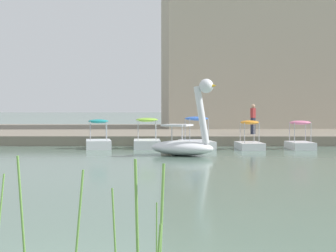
{
  "coord_description": "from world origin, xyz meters",
  "views": [
    {
      "loc": [
        1.5,
        -5.71,
        2.01
      ],
      "look_at": [
        1.28,
        18.25,
        1.2
      ],
      "focal_mm": 55.64,
      "sensor_mm": 36.0,
      "label": 1
    }
  ],
  "objects_px": {
    "person_on_path": "(253,118)",
    "pedal_boat_teal": "(98,140)",
    "swan_boat": "(185,141)",
    "pedal_boat_orange": "(249,140)",
    "pedal_boat_lime": "(147,139)",
    "pedal_boat_blue": "(196,140)",
    "pedal_boat_pink": "(300,140)"
  },
  "relations": [
    {
      "from": "swan_boat",
      "to": "pedal_boat_teal",
      "type": "distance_m",
      "value": 5.71
    },
    {
      "from": "swan_boat",
      "to": "pedal_boat_blue",
      "type": "distance_m",
      "value": 3.83
    },
    {
      "from": "swan_boat",
      "to": "person_on_path",
      "type": "xyz_separation_m",
      "value": [
        4.12,
        7.83,
        0.81
      ]
    },
    {
      "from": "swan_boat",
      "to": "person_on_path",
      "type": "height_order",
      "value": "swan_boat"
    },
    {
      "from": "pedal_boat_blue",
      "to": "swan_boat",
      "type": "bearing_deg",
      "value": -100.11
    },
    {
      "from": "pedal_boat_blue",
      "to": "person_on_path",
      "type": "distance_m",
      "value": 5.42
    },
    {
      "from": "swan_boat",
      "to": "pedal_boat_pink",
      "type": "distance_m",
      "value": 6.78
    },
    {
      "from": "pedal_boat_orange",
      "to": "pedal_boat_lime",
      "type": "height_order",
      "value": "pedal_boat_lime"
    },
    {
      "from": "pedal_boat_orange",
      "to": "pedal_boat_teal",
      "type": "distance_m",
      "value": 7.52
    },
    {
      "from": "swan_boat",
      "to": "pedal_boat_blue",
      "type": "xyz_separation_m",
      "value": [
        0.67,
        3.76,
        -0.18
      ]
    },
    {
      "from": "pedal_boat_lime",
      "to": "pedal_boat_pink",
      "type": "bearing_deg",
      "value": -2.67
    },
    {
      "from": "swan_boat",
      "to": "pedal_boat_orange",
      "type": "xyz_separation_m",
      "value": [
        3.26,
        3.43,
        -0.2
      ]
    },
    {
      "from": "pedal_boat_orange",
      "to": "person_on_path",
      "type": "height_order",
      "value": "person_on_path"
    },
    {
      "from": "pedal_boat_pink",
      "to": "pedal_boat_lime",
      "type": "xyz_separation_m",
      "value": [
        -7.59,
        0.35,
        0.02
      ]
    },
    {
      "from": "pedal_boat_lime",
      "to": "person_on_path",
      "type": "xyz_separation_m",
      "value": [
        5.93,
        3.95,
        0.97
      ]
    },
    {
      "from": "pedal_boat_blue",
      "to": "person_on_path",
      "type": "xyz_separation_m",
      "value": [
        3.45,
        4.07,
        0.98
      ]
    },
    {
      "from": "swan_boat",
      "to": "pedal_boat_teal",
      "type": "height_order",
      "value": "swan_boat"
    },
    {
      "from": "person_on_path",
      "to": "pedal_boat_teal",
      "type": "bearing_deg",
      "value": -154.3
    },
    {
      "from": "swan_boat",
      "to": "pedal_boat_lime",
      "type": "height_order",
      "value": "swan_boat"
    },
    {
      "from": "pedal_boat_lime",
      "to": "pedal_boat_teal",
      "type": "height_order",
      "value": "pedal_boat_lime"
    },
    {
      "from": "pedal_boat_orange",
      "to": "person_on_path",
      "type": "distance_m",
      "value": 4.6
    },
    {
      "from": "person_on_path",
      "to": "pedal_boat_blue",
      "type": "bearing_deg",
      "value": -130.26
    },
    {
      "from": "pedal_boat_blue",
      "to": "pedal_boat_lime",
      "type": "xyz_separation_m",
      "value": [
        -2.48,
        0.12,
        0.01
      ]
    },
    {
      "from": "pedal_boat_lime",
      "to": "person_on_path",
      "type": "distance_m",
      "value": 7.19
    },
    {
      "from": "pedal_boat_pink",
      "to": "pedal_boat_blue",
      "type": "bearing_deg",
      "value": 177.38
    },
    {
      "from": "pedal_boat_orange",
      "to": "swan_boat",
      "type": "bearing_deg",
      "value": -133.58
    },
    {
      "from": "pedal_boat_lime",
      "to": "pedal_boat_teal",
      "type": "bearing_deg",
      "value": -178.23
    },
    {
      "from": "swan_boat",
      "to": "pedal_boat_orange",
      "type": "bearing_deg",
      "value": 46.42
    },
    {
      "from": "pedal_boat_orange",
      "to": "pedal_boat_lime",
      "type": "distance_m",
      "value": 5.09
    },
    {
      "from": "pedal_boat_lime",
      "to": "swan_boat",
      "type": "bearing_deg",
      "value": -65.02
    },
    {
      "from": "swan_boat",
      "to": "person_on_path",
      "type": "relative_size",
      "value": 1.88
    },
    {
      "from": "pedal_boat_pink",
      "to": "pedal_boat_lime",
      "type": "relative_size",
      "value": 0.9
    }
  ]
}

